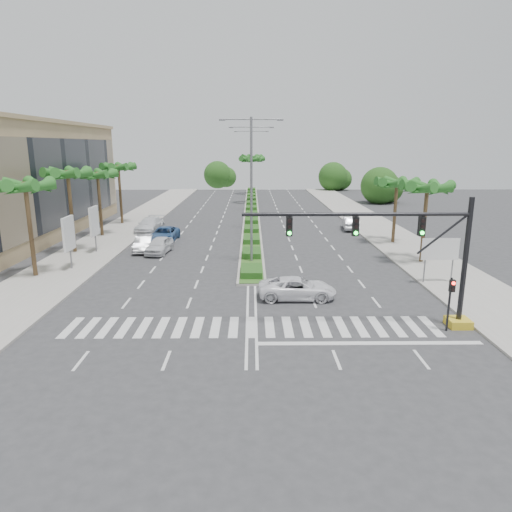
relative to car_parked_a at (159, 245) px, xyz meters
The scene contains 28 objects.
ground 19.79m from the car_parked_a, 64.30° to the right, with size 160.00×160.00×0.00m, color #333335.
footpath_right 23.88m from the car_parked_a, ahead, with size 6.00×120.00×0.15m, color gray.
footpath_left 7.01m from the car_parked_a, 161.76° to the left, with size 6.00×120.00×0.15m, color gray.
median 28.51m from the car_parked_a, 72.50° to the left, with size 2.20×75.00×0.20m, color gray.
median_grass 28.51m from the car_parked_a, 72.50° to the left, with size 1.80×75.00×0.04m, color #2D6021.
building 19.95m from the car_parked_a, 154.84° to the left, with size 12.00×36.00×12.00m, color tan.
signal_gantry 25.36m from the car_parked_a, 44.95° to the right, with size 12.60×1.20×7.20m.
pedestrian_signal 26.67m from the car_parked_a, 43.96° to the right, with size 0.28×0.36×3.00m.
direction_sign 24.22m from the car_parked_a, 23.99° to the right, with size 2.70×0.11×3.40m.
billboard_near 8.59m from the car_parked_a, 135.54° to the right, with size 0.18×2.10×4.35m.
billboard_far 6.32m from the car_parked_a, behind, with size 0.18×2.10×4.35m.
palm_left_near 12.61m from the car_parked_a, 135.40° to the right, with size 4.57×4.68×7.55m.
palm_left_mid 10.14m from the car_parked_a, behind, with size 4.57×4.68×7.95m.
palm_left_far 12.76m from the car_parked_a, 134.08° to the left, with size 4.57×4.68×7.35m.
palm_left_end 19.03m from the car_parked_a, 116.09° to the left, with size 4.57×4.68×7.75m.
palm_right_near 24.01m from the car_parked_a, ahead, with size 4.57×4.68×7.05m.
palm_right_far 24.01m from the car_parked_a, 10.28° to the left, with size 4.57×4.68×6.75m.
palm_median_a 38.69m from the car_parked_a, 77.02° to the left, with size 4.57×4.68×8.05m.
palm_median_b 53.27m from the car_parked_a, 80.67° to the left, with size 4.57×4.68×8.05m.
streetlight_near 11.16m from the car_parked_a, 23.99° to the right, with size 5.10×0.25×12.00m.
streetlight_mid 16.08m from the car_parked_a, 54.87° to the left, with size 5.10×0.25×12.00m.
streetlight_far 30.07m from the car_parked_a, 73.08° to the left, with size 5.10×0.25×12.00m.
car_parked_a is the anchor object (origin of this frame).
car_parked_b 1.86m from the car_parked_a, 151.63° to the left, with size 1.53×4.37×1.44m, color #A7A7AC.
car_parked_c 5.39m from the car_parked_a, 95.75° to the left, with size 2.48×5.39×1.50m, color #315C97.
car_parked_d 11.24m from the car_parked_a, 106.68° to the left, with size 2.30×5.66×1.64m, color white.
car_crossing 17.39m from the car_parked_a, 48.28° to the right, with size 2.34×5.08×1.41m, color white.
car_right 23.68m from the car_parked_a, 30.66° to the left, with size 1.67×4.78×1.58m, color #BBBBC0.
Camera 1 is at (0.01, -23.62, 9.83)m, focal length 32.00 mm.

